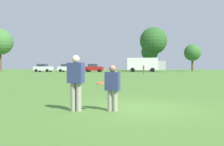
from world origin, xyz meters
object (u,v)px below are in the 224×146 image
at_px(player_thrower, 76,80).
at_px(traffic_cone, 72,82).
at_px(frisbee, 100,83).
at_px(player_defender, 112,86).
at_px(parked_car_center, 94,68).
at_px(parked_car_mid_left, 67,68).
at_px(parked_car_near_left, 43,68).
at_px(bystander_sideline_watcher, 144,69).
at_px(box_truck, 145,64).

distance_m(player_thrower, traffic_cone, 10.63).
relative_size(frisbee, traffic_cone, 0.57).
height_order(player_defender, parked_car_center, parked_car_center).
bearing_deg(parked_car_mid_left, parked_car_near_left, -170.11).
relative_size(player_defender, parked_car_center, 0.35).
relative_size(player_thrower, parked_car_center, 0.43).
distance_m(parked_car_mid_left, bystander_sideline_watcher, 20.70).
bearing_deg(parked_car_center, frisbee, -79.49).
bearing_deg(parked_car_mid_left, frisbee, -72.47).
relative_size(player_thrower, bystander_sideline_watcher, 1.14).
bearing_deg(box_truck, player_thrower, -94.16).
xyz_separation_m(player_defender, traffic_cone, (-4.12, 10.07, -0.61)).
height_order(player_thrower, player_defender, player_thrower).
height_order(parked_car_near_left, parked_car_mid_left, same).
height_order(frisbee, parked_car_near_left, parked_car_near_left).
bearing_deg(player_defender, parked_car_mid_left, 108.01).
distance_m(traffic_cone, box_truck, 39.60).
bearing_deg(traffic_cone, player_thrower, -73.93).
bearing_deg(parked_car_center, box_truck, 8.32).
distance_m(parked_car_near_left, parked_car_mid_left, 5.41).
bearing_deg(bystander_sideline_watcher, player_defender, -92.73).
bearing_deg(player_defender, box_truck, 87.21).
bearing_deg(box_truck, bystander_sideline_watcher, -92.96).
bearing_deg(bystander_sideline_watcher, box_truck, 87.04).
bearing_deg(frisbee, parked_car_center, 100.51).
distance_m(frisbee, parked_car_center, 48.44).
bearing_deg(player_thrower, parked_car_near_left, 112.72).
bearing_deg(player_thrower, player_defender, 5.55).
bearing_deg(parked_car_center, parked_car_mid_left, 175.75).
bearing_deg(player_defender, bystander_sideline_watcher, 87.27).
bearing_deg(box_truck, parked_car_center, -171.68).
relative_size(player_thrower, frisbee, 6.73).
distance_m(parked_car_near_left, box_truck, 23.40).
height_order(frisbee, parked_car_mid_left, parked_car_mid_left).
distance_m(player_thrower, parked_car_center, 48.20).
height_order(parked_car_mid_left, box_truck, box_truck).
height_order(traffic_cone, box_truck, box_truck).
distance_m(parked_car_near_left, bystander_sideline_watcher, 24.93).
xyz_separation_m(player_thrower, parked_car_mid_left, (-14.38, 48.00, -0.11)).
bearing_deg(parked_car_center, player_thrower, -80.42).
relative_size(player_defender, parked_car_mid_left, 0.35).
bearing_deg(bystander_sideline_watcher, parked_car_center, 135.17).
bearing_deg(box_truck, traffic_cone, -99.48).
relative_size(frisbee, bystander_sideline_watcher, 0.17).
distance_m(traffic_cone, parked_car_mid_left, 39.51).
relative_size(player_defender, parked_car_near_left, 0.35).
distance_m(player_thrower, parked_car_mid_left, 50.10).
bearing_deg(bystander_sideline_watcher, player_thrower, -94.57).
xyz_separation_m(player_thrower, bystander_sideline_watcher, (2.93, 36.64, -0.12)).
xyz_separation_m(player_thrower, traffic_cone, (-2.94, 10.19, -0.80)).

